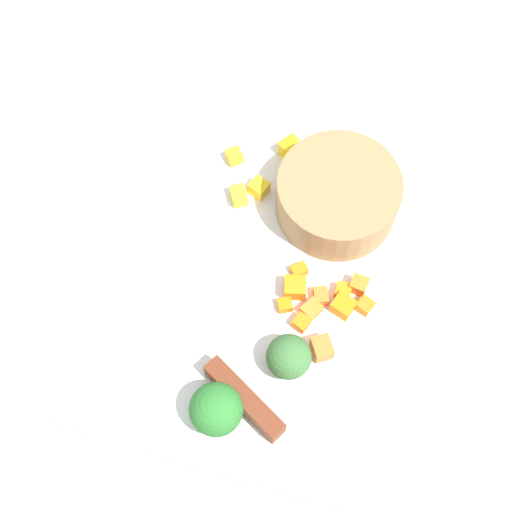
# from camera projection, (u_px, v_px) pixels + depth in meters

# --- Properties ---
(ground_plane) EXTENTS (4.00, 4.00, 0.00)m
(ground_plane) POSITION_uv_depth(u_px,v_px,m) (256.00, 266.00, 0.66)
(ground_plane) COLOR #A0898C
(cutting_board) EXTENTS (0.50, 0.36, 0.01)m
(cutting_board) POSITION_uv_depth(u_px,v_px,m) (256.00, 263.00, 0.66)
(cutting_board) COLOR white
(cutting_board) RESTS_ON ground_plane
(prep_bowl) EXTENTS (0.11, 0.11, 0.04)m
(prep_bowl) POSITION_uv_depth(u_px,v_px,m) (338.00, 196.00, 0.65)
(prep_bowl) COLOR olive
(prep_bowl) RESTS_ON cutting_board
(chef_knife) EXTENTS (0.31, 0.18, 0.02)m
(chef_knife) POSITION_uv_depth(u_px,v_px,m) (195.00, 349.00, 0.61)
(chef_knife) COLOR silver
(chef_knife) RESTS_ON cutting_board
(carrot_dice_0) EXTENTS (0.02, 0.02, 0.02)m
(carrot_dice_0) POSITION_uv_depth(u_px,v_px,m) (322.00, 348.00, 0.61)
(carrot_dice_0) COLOR orange
(carrot_dice_0) RESTS_ON cutting_board
(carrot_dice_1) EXTENTS (0.02, 0.02, 0.01)m
(carrot_dice_1) POSITION_uv_depth(u_px,v_px,m) (311.00, 310.00, 0.63)
(carrot_dice_1) COLOR orange
(carrot_dice_1) RESTS_ON cutting_board
(carrot_dice_2) EXTENTS (0.01, 0.01, 0.01)m
(carrot_dice_2) POSITION_uv_depth(u_px,v_px,m) (343.00, 291.00, 0.63)
(carrot_dice_2) COLOR orange
(carrot_dice_2) RESTS_ON cutting_board
(carrot_dice_3) EXTENTS (0.02, 0.01, 0.01)m
(carrot_dice_3) POSITION_uv_depth(u_px,v_px,m) (284.00, 352.00, 0.61)
(carrot_dice_3) COLOR orange
(carrot_dice_3) RESTS_ON cutting_board
(carrot_dice_4) EXTENTS (0.02, 0.02, 0.01)m
(carrot_dice_4) POSITION_uv_depth(u_px,v_px,m) (301.00, 323.00, 0.62)
(carrot_dice_4) COLOR orange
(carrot_dice_4) RESTS_ON cutting_board
(carrot_dice_5) EXTENTS (0.02, 0.02, 0.01)m
(carrot_dice_5) POSITION_uv_depth(u_px,v_px,m) (365.00, 306.00, 0.63)
(carrot_dice_5) COLOR orange
(carrot_dice_5) RESTS_ON cutting_board
(carrot_dice_6) EXTENTS (0.02, 0.02, 0.01)m
(carrot_dice_6) POSITION_uv_depth(u_px,v_px,m) (285.00, 305.00, 0.63)
(carrot_dice_6) COLOR orange
(carrot_dice_6) RESTS_ON cutting_board
(carrot_dice_7) EXTENTS (0.02, 0.02, 0.02)m
(carrot_dice_7) POSITION_uv_depth(u_px,v_px,m) (295.00, 288.00, 0.63)
(carrot_dice_7) COLOR orange
(carrot_dice_7) RESTS_ON cutting_board
(carrot_dice_8) EXTENTS (0.02, 0.02, 0.01)m
(carrot_dice_8) POSITION_uv_depth(u_px,v_px,m) (359.00, 283.00, 0.63)
(carrot_dice_8) COLOR orange
(carrot_dice_8) RESTS_ON cutting_board
(carrot_dice_9) EXTENTS (0.02, 0.02, 0.01)m
(carrot_dice_9) POSITION_uv_depth(u_px,v_px,m) (300.00, 267.00, 0.64)
(carrot_dice_9) COLOR orange
(carrot_dice_9) RESTS_ON cutting_board
(carrot_dice_10) EXTENTS (0.02, 0.02, 0.01)m
(carrot_dice_10) POSITION_uv_depth(u_px,v_px,m) (321.00, 296.00, 0.63)
(carrot_dice_10) COLOR orange
(carrot_dice_10) RESTS_ON cutting_board
(carrot_dice_11) EXTENTS (0.02, 0.02, 0.01)m
(carrot_dice_11) POSITION_uv_depth(u_px,v_px,m) (343.00, 306.00, 0.62)
(carrot_dice_11) COLOR orange
(carrot_dice_11) RESTS_ON cutting_board
(pepper_dice_0) EXTENTS (0.02, 0.02, 0.01)m
(pepper_dice_0) POSITION_uv_depth(u_px,v_px,m) (234.00, 156.00, 0.69)
(pepper_dice_0) COLOR yellow
(pepper_dice_0) RESTS_ON cutting_board
(pepper_dice_1) EXTENTS (0.02, 0.02, 0.01)m
(pepper_dice_1) POSITION_uv_depth(u_px,v_px,m) (239.00, 196.00, 0.67)
(pepper_dice_1) COLOR yellow
(pepper_dice_1) RESTS_ON cutting_board
(pepper_dice_2) EXTENTS (0.02, 0.02, 0.02)m
(pepper_dice_2) POSITION_uv_depth(u_px,v_px,m) (292.00, 149.00, 0.69)
(pepper_dice_2) COLOR yellow
(pepper_dice_2) RESTS_ON cutting_board
(pepper_dice_3) EXTENTS (0.02, 0.02, 0.01)m
(pepper_dice_3) POSITION_uv_depth(u_px,v_px,m) (259.00, 188.00, 0.67)
(pepper_dice_3) COLOR yellow
(pepper_dice_3) RESTS_ON cutting_board
(broccoli_floret_0) EXTENTS (0.04, 0.04, 0.05)m
(broccoli_floret_0) POSITION_uv_depth(u_px,v_px,m) (216.00, 410.00, 0.57)
(broccoli_floret_0) COLOR #8CBE54
(broccoli_floret_0) RESTS_ON cutting_board
(broccoli_floret_1) EXTENTS (0.04, 0.04, 0.04)m
(broccoli_floret_1) POSITION_uv_depth(u_px,v_px,m) (289.00, 357.00, 0.60)
(broccoli_floret_1) COLOR #82B95E
(broccoli_floret_1) RESTS_ON cutting_board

